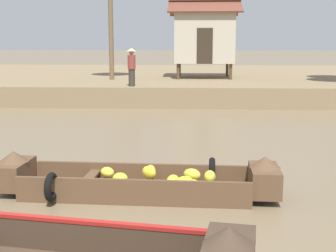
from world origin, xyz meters
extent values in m
plane|color=#726047|center=(0.00, 10.00, 0.00)|extent=(300.00, 300.00, 0.00)
cube|color=#7F6B4C|center=(0.00, 25.06, 0.45)|extent=(160.00, 20.00, 0.91)
cube|color=brown|center=(0.95, 3.73, 0.06)|extent=(4.21, 1.32, 0.12)
cube|color=brown|center=(0.97, 4.27, 0.29)|extent=(4.17, 0.24, 0.35)
cube|color=brown|center=(0.93, 3.19, 0.29)|extent=(4.17, 0.24, 0.35)
cube|color=brown|center=(3.29, 3.64, 0.36)|extent=(0.55, 1.01, 0.47)
cone|color=brown|center=(3.29, 3.64, 0.69)|extent=(0.58, 0.58, 0.20)
cube|color=brown|center=(-1.39, 3.82, 0.36)|extent=(0.55, 1.01, 0.47)
cone|color=brown|center=(-1.39, 3.82, 0.69)|extent=(0.58, 0.58, 0.20)
cube|color=brown|center=(0.06, 3.77, 0.31)|extent=(0.24, 1.05, 0.05)
torus|color=black|center=(2.37, 4.34, 0.33)|extent=(0.14, 0.52, 0.52)
torus|color=black|center=(-0.47, 3.13, 0.33)|extent=(0.14, 0.52, 0.52)
ellipsoid|color=yellow|center=(0.68, 3.47, 0.40)|extent=(0.31, 0.26, 0.22)
ellipsoid|color=gold|center=(1.19, 3.95, 0.40)|extent=(0.22, 0.32, 0.25)
ellipsoid|color=yellow|center=(0.36, 4.00, 0.36)|extent=(0.39, 0.40, 0.20)
ellipsoid|color=yellow|center=(2.31, 3.79, 0.36)|extent=(0.24, 0.30, 0.24)
ellipsoid|color=yellow|center=(2.00, 3.45, 0.30)|extent=(0.37, 0.36, 0.20)
ellipsoid|color=yellow|center=(1.98, 3.82, 0.39)|extent=(0.40, 0.34, 0.23)
ellipsoid|color=yellow|center=(1.17, 3.86, 0.41)|extent=(0.37, 0.35, 0.24)
ellipsoid|color=yellow|center=(1.64, 3.40, 0.38)|extent=(0.31, 0.36, 0.24)
ellipsoid|color=yellow|center=(1.89, 3.45, 0.34)|extent=(0.38, 0.39, 0.26)
ellipsoid|color=yellow|center=(1.83, 3.47, 0.36)|extent=(0.34, 0.36, 0.19)
cube|color=#3D2D21|center=(0.09, 1.13, 0.32)|extent=(4.24, 0.75, 0.40)
cube|color=maroon|center=(0.09, 1.13, 0.55)|extent=(4.24, 0.77, 0.05)
cone|color=#3D2D21|center=(2.36, 0.09, 0.81)|extent=(0.64, 0.64, 0.20)
cylinder|color=#4C3826|center=(1.24, 19.65, 1.31)|extent=(0.16, 0.16, 0.81)
cylinder|color=#4C3826|center=(3.95, 19.65, 1.31)|extent=(0.16, 0.16, 0.81)
cylinder|color=#4C3826|center=(1.24, 22.02, 1.31)|extent=(0.16, 0.16, 0.81)
cylinder|color=#4C3826|center=(3.95, 22.02, 1.31)|extent=(0.16, 0.16, 0.81)
cube|color=#B2A893|center=(2.60, 20.84, 3.07)|extent=(3.11, 2.77, 2.70)
cube|color=#2D2319|center=(2.60, 19.43, 2.62)|extent=(0.80, 0.04, 1.80)
cube|color=brown|center=(2.60, 20.14, 4.65)|extent=(3.81, 1.88, 0.80)
cube|color=brown|center=(2.60, 21.53, 4.65)|extent=(3.81, 1.88, 0.80)
cylinder|color=brown|center=(-2.16, 19.31, 4.14)|extent=(0.24, 0.24, 6.46)
cylinder|color=#332D28|center=(-0.66, 15.70, 1.28)|extent=(0.28, 0.28, 0.75)
cylinder|color=brown|center=(-0.66, 15.70, 1.96)|extent=(0.34, 0.34, 0.60)
sphere|color=#9E7556|center=(-0.66, 15.70, 2.38)|extent=(0.22, 0.22, 0.22)
cone|color=tan|center=(-0.66, 15.70, 2.50)|extent=(0.44, 0.44, 0.14)
camera|label=1|loc=(1.96, -4.53, 2.82)|focal=49.70mm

